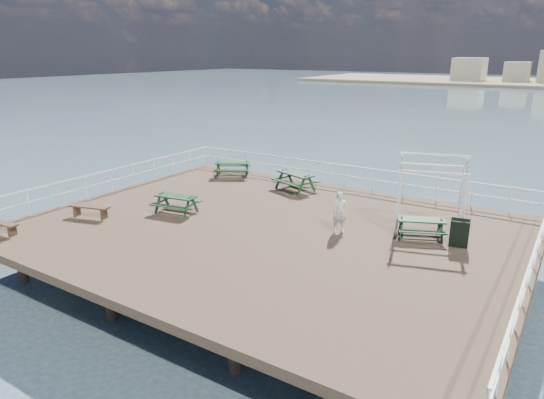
{
  "coord_description": "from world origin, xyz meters",
  "views": [
    {
      "loc": [
        9.48,
        -14.39,
        6.36
      ],
      "look_at": [
        0.13,
        0.06,
        1.1
      ],
      "focal_mm": 32.0,
      "sensor_mm": 36.0,
      "label": 1
    }
  ],
  "objects_px": {
    "picnic_table_b": "(295,178)",
    "flat_bench_near": "(2,225)",
    "person": "(340,212)",
    "picnic_table_d": "(176,200)",
    "trellis_arbor": "(430,199)",
    "picnic_table_a": "(232,166)",
    "picnic_table_c": "(421,224)",
    "flat_bench_far": "(90,209)"
  },
  "relations": [
    {
      "from": "picnic_table_c",
      "to": "trellis_arbor",
      "type": "bearing_deg",
      "value": 57.91
    },
    {
      "from": "picnic_table_c",
      "to": "flat_bench_near",
      "type": "xyz_separation_m",
      "value": [
        -12.94,
        -7.86,
        -0.19
      ]
    },
    {
      "from": "picnic_table_a",
      "to": "person",
      "type": "xyz_separation_m",
      "value": [
        8.37,
        -4.53,
        0.2
      ]
    },
    {
      "from": "picnic_table_a",
      "to": "picnic_table_b",
      "type": "relative_size",
      "value": 1.01
    },
    {
      "from": "picnic_table_a",
      "to": "trellis_arbor",
      "type": "height_order",
      "value": "trellis_arbor"
    },
    {
      "from": "flat_bench_far",
      "to": "trellis_arbor",
      "type": "xyz_separation_m",
      "value": [
        11.82,
        5.59,
        0.94
      ]
    },
    {
      "from": "picnic_table_a",
      "to": "picnic_table_d",
      "type": "bearing_deg",
      "value": -105.64
    },
    {
      "from": "picnic_table_b",
      "to": "picnic_table_c",
      "type": "xyz_separation_m",
      "value": [
        6.91,
        -3.0,
        -0.09
      ]
    },
    {
      "from": "person",
      "to": "flat_bench_near",
      "type": "bearing_deg",
      "value": 170.93
    },
    {
      "from": "picnic_table_c",
      "to": "flat_bench_far",
      "type": "distance_m",
      "value": 12.75
    },
    {
      "from": "picnic_table_c",
      "to": "person",
      "type": "xyz_separation_m",
      "value": [
        -2.65,
        -1.09,
        0.26
      ]
    },
    {
      "from": "picnic_table_b",
      "to": "person",
      "type": "relative_size",
      "value": 1.51
    },
    {
      "from": "flat_bench_far",
      "to": "trellis_arbor",
      "type": "height_order",
      "value": "trellis_arbor"
    },
    {
      "from": "flat_bench_near",
      "to": "person",
      "type": "height_order",
      "value": "person"
    },
    {
      "from": "picnic_table_d",
      "to": "flat_bench_far",
      "type": "relative_size",
      "value": 1.08
    },
    {
      "from": "person",
      "to": "picnic_table_a",
      "type": "bearing_deg",
      "value": 109.22
    },
    {
      "from": "trellis_arbor",
      "to": "person",
      "type": "relative_size",
      "value": 1.92
    },
    {
      "from": "flat_bench_near",
      "to": "flat_bench_far",
      "type": "bearing_deg",
      "value": 64.04
    },
    {
      "from": "picnic_table_c",
      "to": "picnic_table_d",
      "type": "relative_size",
      "value": 1.07
    },
    {
      "from": "picnic_table_a",
      "to": "trellis_arbor",
      "type": "relative_size",
      "value": 0.79
    },
    {
      "from": "picnic_table_b",
      "to": "flat_bench_far",
      "type": "distance_m",
      "value": 9.34
    },
    {
      "from": "flat_bench_near",
      "to": "trellis_arbor",
      "type": "distance_m",
      "value": 15.56
    },
    {
      "from": "picnic_table_d",
      "to": "person",
      "type": "xyz_separation_m",
      "value": [
        6.63,
        1.57,
        0.24
      ]
    },
    {
      "from": "picnic_table_a",
      "to": "flat_bench_near",
      "type": "xyz_separation_m",
      "value": [
        -1.92,
        -11.29,
        -0.25
      ]
    },
    {
      "from": "picnic_table_d",
      "to": "picnic_table_c",
      "type": "bearing_deg",
      "value": 7.45
    },
    {
      "from": "trellis_arbor",
      "to": "flat_bench_far",
      "type": "bearing_deg",
      "value": -171.67
    },
    {
      "from": "flat_bench_near",
      "to": "picnic_table_c",
      "type": "bearing_deg",
      "value": 28.1
    },
    {
      "from": "picnic_table_c",
      "to": "flat_bench_near",
      "type": "relative_size",
      "value": 1.34
    },
    {
      "from": "picnic_table_d",
      "to": "trellis_arbor",
      "type": "height_order",
      "value": "trellis_arbor"
    },
    {
      "from": "picnic_table_b",
      "to": "trellis_arbor",
      "type": "relative_size",
      "value": 0.79
    },
    {
      "from": "flat_bench_far",
      "to": "person",
      "type": "bearing_deg",
      "value": 7.47
    },
    {
      "from": "picnic_table_d",
      "to": "flat_bench_near",
      "type": "relative_size",
      "value": 1.26
    },
    {
      "from": "picnic_table_d",
      "to": "flat_bench_near",
      "type": "xyz_separation_m",
      "value": [
        -3.67,
        -5.19,
        -0.21
      ]
    },
    {
      "from": "picnic_table_a",
      "to": "picnic_table_c",
      "type": "bearing_deg",
      "value": -48.94
    },
    {
      "from": "trellis_arbor",
      "to": "person",
      "type": "height_order",
      "value": "trellis_arbor"
    },
    {
      "from": "picnic_table_d",
      "to": "person",
      "type": "bearing_deg",
      "value": 4.76
    },
    {
      "from": "flat_bench_far",
      "to": "flat_bench_near",
      "type": "bearing_deg",
      "value": -128.53
    },
    {
      "from": "picnic_table_b",
      "to": "trellis_arbor",
      "type": "height_order",
      "value": "trellis_arbor"
    },
    {
      "from": "flat_bench_near",
      "to": "picnic_table_b",
      "type": "bearing_deg",
      "value": 57.78
    },
    {
      "from": "picnic_table_b",
      "to": "flat_bench_near",
      "type": "distance_m",
      "value": 12.42
    },
    {
      "from": "picnic_table_b",
      "to": "flat_bench_near",
      "type": "relative_size",
      "value": 1.54
    },
    {
      "from": "picnic_table_b",
      "to": "flat_bench_near",
      "type": "xyz_separation_m",
      "value": [
        -6.03,
        -10.86,
        -0.28
      ]
    }
  ]
}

